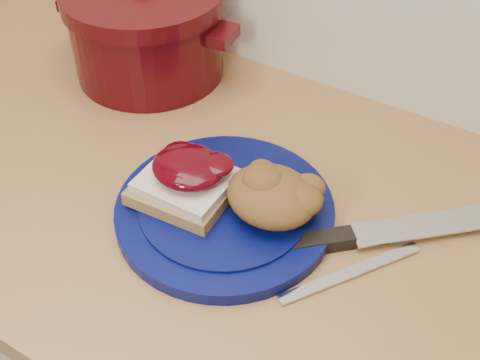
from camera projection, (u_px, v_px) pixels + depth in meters
The scene contains 7 objects.
plate at pixel (225, 211), 0.75m from camera, with size 0.27×0.27×0.02m, color #040A44.
sandwich at pixel (186, 179), 0.73m from camera, with size 0.12×0.11×0.06m.
stuffing_mound at pixel (272, 196), 0.71m from camera, with size 0.11×0.10×0.06m, color brown.
chef_knife at pixel (338, 239), 0.71m from camera, with size 0.27×0.25×0.02m.
butter_knife at pixel (351, 272), 0.68m from camera, with size 0.18×0.01×0.00m, color silver.
dutch_oven at pixel (147, 31), 0.94m from camera, with size 0.30×0.28×0.16m.
pepper_grinder at pixel (121, 14), 1.00m from camera, with size 0.07×0.07×0.13m.
Camera 1 is at (0.34, 1.04, 1.45)m, focal length 45.00 mm.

